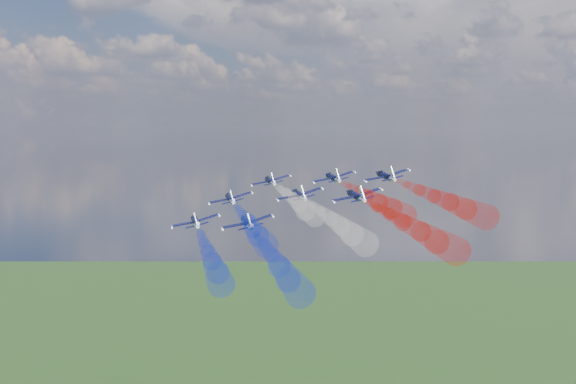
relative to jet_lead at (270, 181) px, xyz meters
The scene contains 16 objects.
jet_lead is the anchor object (origin of this frame).
trail_lead 26.96m from the jet_lead, 49.56° to the right, with size 4.51×41.97×4.51m, color silver, non-canonical shape.
jet_inner_left 19.57m from the jet_lead, 89.15° to the right, with size 10.82×13.53×3.61m, color black, non-canonical shape.
trail_inner_left 43.86m from the jet_lead, 66.00° to the right, with size 4.51×41.97×4.51m, color #182FCF, non-canonical shape.
jet_inner_right 20.04m from the jet_lead, 10.72° to the right, with size 10.82×13.53×3.61m, color black, non-canonical shape.
trail_inner_right 44.25m from the jet_lead, 33.12° to the right, with size 4.51×41.97×4.51m, color red, non-canonical shape.
jet_outer_left 35.44m from the jet_lead, 87.77° to the right, with size 10.82×13.53×3.61m, color black, non-canonical shape.
trail_outer_left 59.00m from the jet_lead, 71.22° to the right, with size 4.51×41.97×4.51m, color #182FCF, non-canonical shape.
jet_center_third 26.87m from the jet_lead, 46.21° to the right, with size 10.82×13.53×3.61m, color black, non-canonical shape.
trail_center_third 53.80m from the jet_lead, 47.89° to the right, with size 4.51×41.97×4.51m, color silver, non-canonical shape.
jet_outer_right 36.25m from the jet_lead, 14.29° to the right, with size 10.82×13.53×3.61m, color black, non-canonical shape.
trail_outer_right 60.14m from the jet_lead, 29.25° to the right, with size 4.51×41.97×4.51m, color red, non-canonical shape.
jet_rear_left 43.00m from the jet_lead, 66.33° to the right, with size 10.82×13.53×3.61m, color black, non-canonical shape.
trail_rear_left 69.25m from the jet_lead, 59.87° to the right, with size 4.51×41.97×4.51m, color #182FCF, non-canonical shape.
jet_rear_right 42.21m from the jet_lead, 35.32° to the right, with size 10.82×13.53×3.61m, color black, non-canonical shape.
trail_rear_right 68.63m from the jet_lead, 40.85° to the right, with size 4.51×41.97×4.51m, color red, non-canonical shape.
Camera 1 is at (75.45, -154.88, 184.48)m, focal length 44.60 mm.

